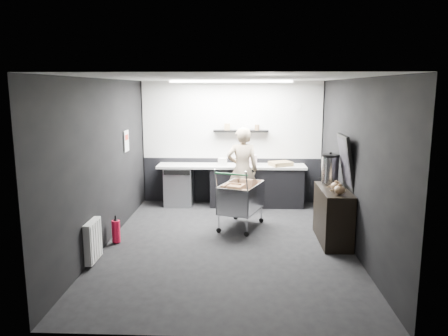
{
  "coord_description": "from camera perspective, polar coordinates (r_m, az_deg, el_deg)",
  "views": [
    {
      "loc": [
        0.23,
        -6.88,
        2.56
      ],
      "look_at": [
        -0.08,
        0.4,
        1.21
      ],
      "focal_mm": 35.0,
      "sensor_mm": 36.0,
      "label": 1
    }
  ],
  "objects": [
    {
      "name": "floating_shelf",
      "position": [
        9.55,
        2.22,
        4.86
      ],
      "size": [
        1.2,
        0.22,
        0.04
      ],
      "primitive_type": "cube",
      "color": "black",
      "rests_on": "wall_back"
    },
    {
      "name": "wall_left",
      "position": [
        7.34,
        -15.33,
        0.65
      ],
      "size": [
        0.0,
        5.5,
        5.5
      ],
      "primitive_type": "plane",
      "rotation": [
        1.57,
        0.0,
        1.57
      ],
      "color": "black",
      "rests_on": "floor"
    },
    {
      "name": "person",
      "position": [
        9.01,
        2.41,
        -0.22
      ],
      "size": [
        0.66,
        0.45,
        1.77
      ],
      "primitive_type": "imported",
      "rotation": [
        0.0,
        0.0,
        3.19
      ],
      "color": "beige",
      "rests_on": "floor"
    },
    {
      "name": "kitchen_wall_panel",
      "position": [
        9.64,
        1.04,
        6.29
      ],
      "size": [
        3.95,
        0.02,
        1.7
      ],
      "primitive_type": "cube",
      "color": "silver",
      "rests_on": "wall_back"
    },
    {
      "name": "pink_tub",
      "position": [
        9.43,
        3.68,
        1.03
      ],
      "size": [
        0.22,
        0.22,
        0.22
      ],
      "primitive_type": "cylinder",
      "color": "silver",
      "rests_on": "prep_counter"
    },
    {
      "name": "sideboard",
      "position": [
        7.55,
        14.11,
        -5.07
      ],
      "size": [
        0.51,
        1.2,
        1.8
      ],
      "color": "black",
      "rests_on": "floor"
    },
    {
      "name": "wall_front",
      "position": [
        4.31,
        -0.75,
        -5.77
      ],
      "size": [
        5.5,
        0.0,
        5.5
      ],
      "primitive_type": "plane",
      "rotation": [
        -1.57,
        0.0,
        0.0
      ],
      "color": "black",
      "rests_on": "floor"
    },
    {
      "name": "ceiling_strip",
      "position": [
        8.74,
        0.91,
        11.23
      ],
      "size": [
        2.4,
        0.2,
        0.04
      ],
      "primitive_type": "cube",
      "color": "white",
      "rests_on": "ceiling"
    },
    {
      "name": "poster_red_band",
      "position": [
        8.53,
        -12.63,
        3.93
      ],
      "size": [
        0.02,
        0.22,
        0.1
      ],
      "primitive_type": "cube",
      "color": "red",
      "rests_on": "poster"
    },
    {
      "name": "fire_extinguisher",
      "position": [
        7.52,
        -13.92,
        -7.93
      ],
      "size": [
        0.14,
        0.14,
        0.46
      ],
      "color": "red",
      "rests_on": "floor"
    },
    {
      "name": "wall_right",
      "position": [
        7.21,
        16.58,
        0.41
      ],
      "size": [
        0.0,
        5.5,
        5.5
      ],
      "primitive_type": "plane",
      "rotation": [
        1.57,
        0.0,
        -1.57
      ],
      "color": "black",
      "rests_on": "floor"
    },
    {
      "name": "wall_clock",
      "position": [
        9.68,
        9.43,
        7.95
      ],
      "size": [
        0.2,
        0.03,
        0.2
      ],
      "primitive_type": "cylinder",
      "rotation": [
        1.57,
        0.0,
        0.0
      ],
      "color": "white",
      "rests_on": "wall_back"
    },
    {
      "name": "dado_panel",
      "position": [
        9.83,
        1.01,
        -1.58
      ],
      "size": [
        3.95,
        0.02,
        1.0
      ],
      "primitive_type": "cube",
      "color": "black",
      "rests_on": "wall_back"
    },
    {
      "name": "wall_back",
      "position": [
        9.71,
        1.03,
        3.36
      ],
      "size": [
        5.5,
        0.0,
        5.5
      ],
      "primitive_type": "plane",
      "rotation": [
        1.57,
        0.0,
        0.0
      ],
      "color": "black",
      "rests_on": "floor"
    },
    {
      "name": "shopping_cart",
      "position": [
        8.02,
        2.2,
        -4.12
      ],
      "size": [
        0.92,
        1.21,
        1.12
      ],
      "color": "silver",
      "rests_on": "floor"
    },
    {
      "name": "ceiling",
      "position": [
        6.89,
        0.5,
        11.68
      ],
      "size": [
        5.5,
        5.5,
        0.0
      ],
      "primitive_type": "plane",
      "rotation": [
        3.14,
        0.0,
        0.0
      ],
      "color": "silver",
      "rests_on": "wall_back"
    },
    {
      "name": "poster",
      "position": [
        8.54,
        -12.64,
        3.47
      ],
      "size": [
        0.02,
        0.3,
        0.4
      ],
      "primitive_type": "cube",
      "color": "silver",
      "rests_on": "wall_left"
    },
    {
      "name": "floor",
      "position": [
        7.35,
        0.47,
        -9.87
      ],
      "size": [
        5.5,
        5.5,
        0.0
      ],
      "primitive_type": "plane",
      "color": "black",
      "rests_on": "ground"
    },
    {
      "name": "radiator",
      "position": [
        6.74,
        -16.75,
        -9.09
      ],
      "size": [
        0.1,
        0.5,
        0.6
      ],
      "primitive_type": "cube",
      "color": "white",
      "rests_on": "wall_left"
    },
    {
      "name": "white_container",
      "position": [
        9.4,
        -0.2,
        0.82
      ],
      "size": [
        0.19,
        0.16,
        0.16
      ],
      "primitive_type": "cube",
      "rotation": [
        0.0,
        0.0,
        -0.12
      ],
      "color": "white",
      "rests_on": "prep_counter"
    },
    {
      "name": "cardboard_box",
      "position": [
        9.43,
        7.42,
        0.56
      ],
      "size": [
        0.54,
        0.49,
        0.09
      ],
      "primitive_type": "cube",
      "rotation": [
        0.0,
        0.0,
        0.43
      ],
      "color": "#967B50",
      "rests_on": "prep_counter"
    },
    {
      "name": "prep_counter",
      "position": [
        9.54,
        1.78,
        -2.23
      ],
      "size": [
        3.2,
        0.61,
        0.9
      ],
      "color": "black",
      "rests_on": "floor"
    }
  ]
}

